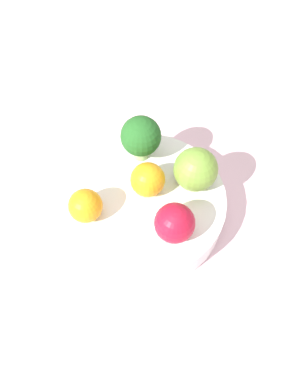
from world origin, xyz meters
name	(u,v)px	position (x,y,z in m)	size (l,w,h in m)	color
ground_plane	(144,219)	(0.00, 0.00, 0.00)	(6.00, 6.00, 0.00)	gray
table_surface	(144,215)	(0.00, 0.00, 0.01)	(1.20, 1.20, 0.02)	silver
bowl	(144,204)	(0.00, 0.00, 0.04)	(0.22, 0.22, 0.04)	white
broccoli	(141,137)	(0.00, -0.07, 0.11)	(0.06, 0.06, 0.07)	#99C17A
apple_red	(196,169)	(-0.07, -0.02, 0.09)	(0.06, 0.06, 0.06)	olive
apple_green	(175,223)	(-0.03, 0.06, 0.09)	(0.05, 0.05, 0.05)	#B7142D
orange_front	(86,206)	(0.08, 0.02, 0.09)	(0.04, 0.04, 0.04)	orange
orange_back	(148,180)	(-0.01, -0.01, 0.09)	(0.05, 0.05, 0.05)	orange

